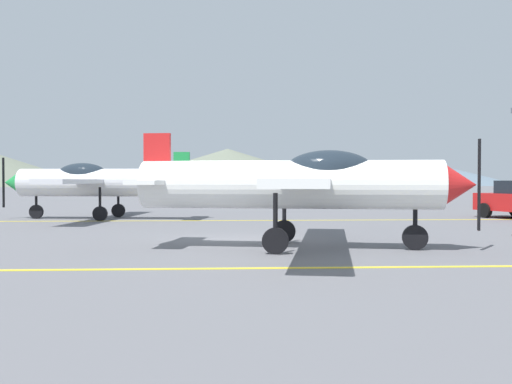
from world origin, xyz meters
TOP-DOWN VIEW (x-y plane):
  - ground_plane at (0.00, 0.00)m, footprint 400.00×400.00m
  - apron_line_near at (0.00, -4.36)m, footprint 80.00×0.16m
  - apron_line_far at (0.00, 8.01)m, footprint 80.00×0.16m
  - airplane_near at (1.71, -1.32)m, footprint 8.20×9.37m
  - airplane_mid at (-5.53, 9.23)m, footprint 8.18×9.39m
  - hill_centerleft at (0.19, 121.51)m, footprint 60.01×60.01m
  - hill_centerright at (62.06, 156.98)m, footprint 53.61×53.61m

SIDE VIEW (x-z plane):
  - ground_plane at x=0.00m, z-range 0.00..0.00m
  - apron_line_near at x=0.00m, z-range 0.00..0.01m
  - apron_line_far at x=0.00m, z-range 0.00..0.01m
  - airplane_near at x=1.71m, z-range 0.18..2.98m
  - airplane_mid at x=-5.53m, z-range 0.18..2.98m
  - hill_centerright at x=62.06m, z-range 0.00..7.02m
  - hill_centerleft at x=0.19m, z-range 0.00..9.15m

